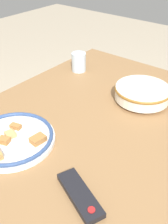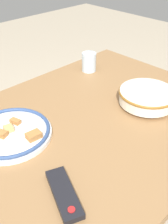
{
  "view_description": "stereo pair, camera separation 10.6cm",
  "coord_description": "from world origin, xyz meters",
  "px_view_note": "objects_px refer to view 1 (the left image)",
  "views": [
    {
      "loc": [
        0.67,
        0.53,
        1.41
      ],
      "look_at": [
        -0.02,
        -0.02,
        0.8
      ],
      "focal_mm": 42.0,
      "sensor_mm": 36.0,
      "label": 1
    },
    {
      "loc": [
        0.6,
        0.61,
        1.41
      ],
      "look_at": [
        -0.02,
        -0.02,
        0.8
      ],
      "focal_mm": 42.0,
      "sensor_mm": 36.0,
      "label": 2
    }
  ],
  "objects_px": {
    "noodle_bowl": "(142,93)",
    "tv_remote": "(80,195)",
    "drinking_glass": "(79,62)",
    "food_plate": "(12,139)"
  },
  "relations": [
    {
      "from": "food_plate",
      "to": "tv_remote",
      "type": "bearing_deg",
      "value": 84.54
    },
    {
      "from": "noodle_bowl",
      "to": "food_plate",
      "type": "xyz_separation_m",
      "value": [
        0.55,
        -0.23,
        -0.03
      ]
    },
    {
      "from": "food_plate",
      "to": "tv_remote",
      "type": "distance_m",
      "value": 0.35
    },
    {
      "from": "drinking_glass",
      "to": "noodle_bowl",
      "type": "bearing_deg",
      "value": 81.3
    },
    {
      "from": "tv_remote",
      "to": "drinking_glass",
      "type": "height_order",
      "value": "drinking_glass"
    },
    {
      "from": "noodle_bowl",
      "to": "tv_remote",
      "type": "relative_size",
      "value": 1.28
    },
    {
      "from": "noodle_bowl",
      "to": "tv_remote",
      "type": "bearing_deg",
      "value": 11.13
    },
    {
      "from": "tv_remote",
      "to": "drinking_glass",
      "type": "bearing_deg",
      "value": -117.99
    },
    {
      "from": "tv_remote",
      "to": "drinking_glass",
      "type": "xyz_separation_m",
      "value": [
        -0.65,
        -0.54,
        0.04
      ]
    },
    {
      "from": "drinking_glass",
      "to": "tv_remote",
      "type": "bearing_deg",
      "value": 39.66
    }
  ]
}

